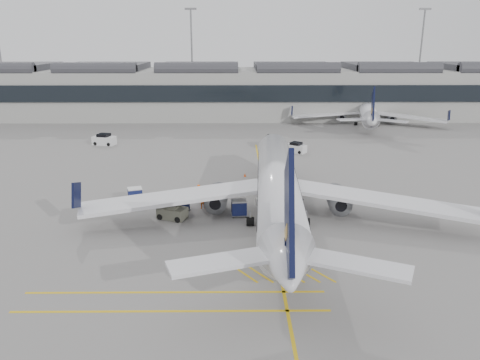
{
  "coord_description": "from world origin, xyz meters",
  "views": [
    {
      "loc": [
        6.52,
        -40.54,
        17.86
      ],
      "look_at": [
        6.91,
        5.31,
        4.0
      ],
      "focal_mm": 35.0,
      "sensor_mm": 36.0,
      "label": 1
    }
  ],
  "objects_px": {
    "airliner_main": "(278,187)",
    "belt_loader": "(275,200)",
    "ramp_agent_a": "(199,193)",
    "pushback_tug": "(172,212)",
    "ramp_agent_b": "(202,201)",
    "baggage_cart_a": "(239,208)"
  },
  "relations": [
    {
      "from": "ramp_agent_b",
      "to": "belt_loader",
      "type": "bearing_deg",
      "value": -172.78
    },
    {
      "from": "belt_loader",
      "to": "ramp_agent_b",
      "type": "height_order",
      "value": "belt_loader"
    },
    {
      "from": "pushback_tug",
      "to": "ramp_agent_b",
      "type": "bearing_deg",
      "value": 69.65
    },
    {
      "from": "ramp_agent_b",
      "to": "airliner_main",
      "type": "bearing_deg",
      "value": 159.46
    },
    {
      "from": "ramp_agent_a",
      "to": "pushback_tug",
      "type": "relative_size",
      "value": 0.6
    },
    {
      "from": "baggage_cart_a",
      "to": "pushback_tug",
      "type": "bearing_deg",
      "value": 179.95
    },
    {
      "from": "airliner_main",
      "to": "belt_loader",
      "type": "height_order",
      "value": "airliner_main"
    },
    {
      "from": "airliner_main",
      "to": "baggage_cart_a",
      "type": "height_order",
      "value": "airliner_main"
    },
    {
      "from": "belt_loader",
      "to": "ramp_agent_b",
      "type": "distance_m",
      "value": 8.12
    },
    {
      "from": "baggage_cart_a",
      "to": "ramp_agent_a",
      "type": "xyz_separation_m",
      "value": [
        -4.52,
        4.71,
        0.06
      ]
    },
    {
      "from": "belt_loader",
      "to": "baggage_cart_a",
      "type": "bearing_deg",
      "value": -156.76
    },
    {
      "from": "ramp_agent_a",
      "to": "belt_loader",
      "type": "bearing_deg",
      "value": -39.8
    },
    {
      "from": "belt_loader",
      "to": "pushback_tug",
      "type": "relative_size",
      "value": 1.65
    },
    {
      "from": "airliner_main",
      "to": "belt_loader",
      "type": "xyz_separation_m",
      "value": [
        0.09,
        4.03,
        -2.77
      ]
    },
    {
      "from": "airliner_main",
      "to": "baggage_cart_a",
      "type": "distance_m",
      "value": 4.74
    },
    {
      "from": "belt_loader",
      "to": "baggage_cart_a",
      "type": "distance_m",
      "value": 5.21
    },
    {
      "from": "belt_loader",
      "to": "baggage_cart_a",
      "type": "height_order",
      "value": "belt_loader"
    },
    {
      "from": "belt_loader",
      "to": "ramp_agent_b",
      "type": "xyz_separation_m",
      "value": [
        -8.07,
        -0.88,
        0.25
      ]
    },
    {
      "from": "belt_loader",
      "to": "ramp_agent_a",
      "type": "bearing_deg",
      "value": 154.87
    },
    {
      "from": "belt_loader",
      "to": "ramp_agent_a",
      "type": "xyz_separation_m",
      "value": [
        -8.58,
        1.46,
        0.36
      ]
    },
    {
      "from": "baggage_cart_a",
      "to": "pushback_tug",
      "type": "distance_m",
      "value": 6.92
    },
    {
      "from": "airliner_main",
      "to": "ramp_agent_a",
      "type": "bearing_deg",
      "value": 150.08
    }
  ]
}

